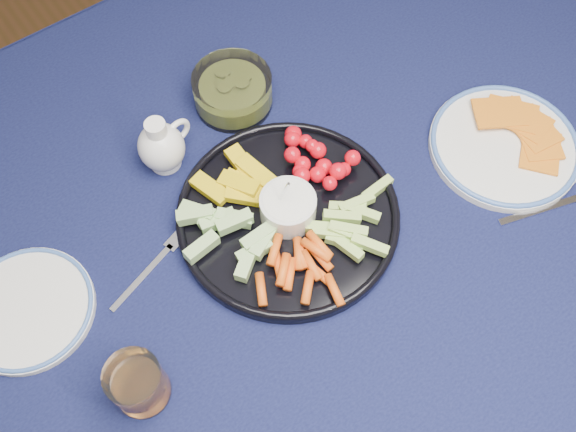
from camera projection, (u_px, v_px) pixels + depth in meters
dining_table at (252, 239)px, 1.05m from camera, size 1.67×1.07×0.75m
crudite_platter at (287, 214)px, 0.95m from camera, size 0.33×0.33×0.11m
creamer_pitcher at (162, 146)px, 0.98m from camera, size 0.09×0.07×0.10m
pickle_bowl at (233, 92)px, 1.05m from camera, size 0.13×0.13×0.06m
cheese_plate at (505, 144)px, 1.02m from camera, size 0.24×0.24×0.03m
juice_tumbler at (139, 385)px, 0.81m from camera, size 0.07×0.07×0.09m
fork_left at (154, 264)px, 0.93m from camera, size 0.15×0.06×0.00m
fork_right at (560, 204)px, 0.98m from camera, size 0.17×0.07×0.00m
side_plate_extra at (27, 309)px, 0.89m from camera, size 0.19×0.19×0.02m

